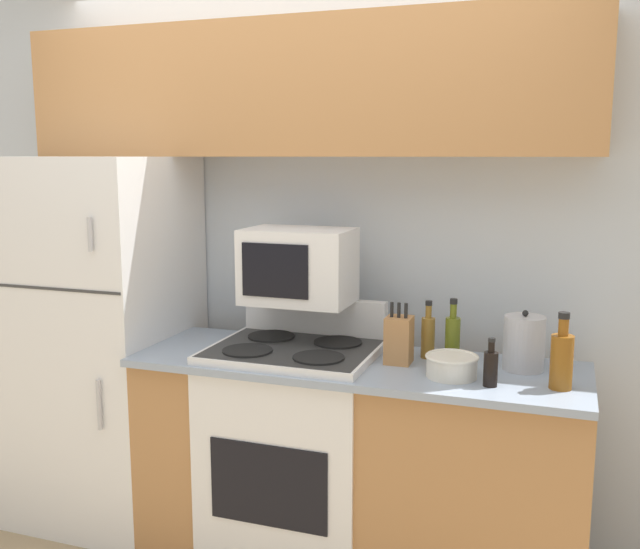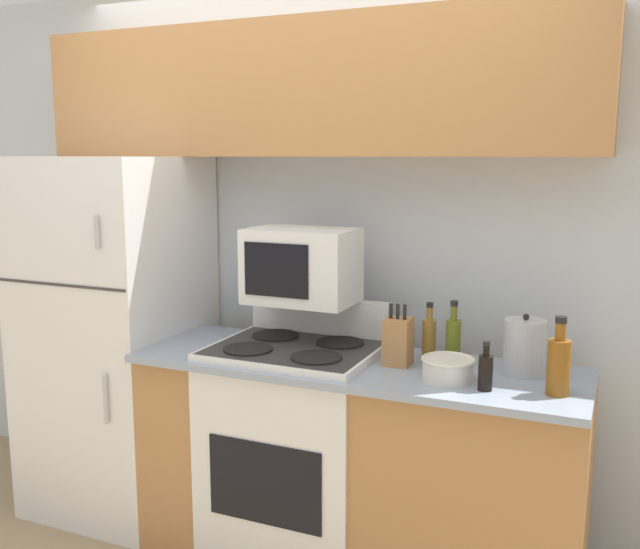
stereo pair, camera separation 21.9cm
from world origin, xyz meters
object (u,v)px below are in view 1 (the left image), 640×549
knife_block (399,340)px  bottle_whiskey (562,359)px  refrigerator (104,339)px  stove (295,449)px  bowl (452,365)px  microwave (298,266)px  bottle_vinegar (428,336)px  bottle_soy_sauce (491,367)px  bottle_olive_oil (453,337)px  kettle (524,343)px

knife_block → bottle_whiskey: 0.63m
refrigerator → knife_block: size_ratio=6.94×
stove → refrigerator: bearing=175.1°
bowl → microwave: bearing=163.3°
bottle_vinegar → stove: bearing=-165.7°
bottle_soy_sauce → bottle_whiskey: bottle_whiskey is taller
bottle_olive_oil → bottle_whiskey: (0.42, -0.21, 0.01)m
microwave → bottle_soy_sauce: microwave is taller
bottle_vinegar → kettle: bottle_vinegar is taller
refrigerator → kettle: 1.94m
knife_block → bowl: size_ratio=1.24×
knife_block → bottle_soy_sauce: (0.38, -0.18, -0.03)m
bottle_soy_sauce → kettle: bearing=68.4°
knife_block → bowl: 0.26m
bottle_whiskey → kettle: bearing=125.8°
bottle_olive_oil → microwave: bearing=179.5°
refrigerator → bottle_whiskey: (2.08, -0.18, 0.15)m
bottle_olive_oil → bottle_whiskey: bearing=-26.8°
refrigerator → bottle_vinegar: size_ratio=7.20×
bowl → bottle_vinegar: bearing=120.8°
knife_block → kettle: size_ratio=1.05×
stove → kettle: (0.92, 0.10, 0.53)m
bottle_vinegar → bottle_whiskey: bottle_whiskey is taller
refrigerator → bottle_olive_oil: (1.66, 0.03, 0.15)m
bottle_soy_sauce → kettle: (0.10, 0.25, 0.04)m
bottle_olive_oil → bottle_vinegar: bottle_olive_oil is taller
stove → bottle_whiskey: size_ratio=3.93×
bottle_soy_sauce → bottle_whiskey: bearing=12.5°
bottle_olive_oil → kettle: 0.28m
microwave → bottle_soy_sauce: bearing=-17.7°
refrigerator → knife_block: refrigerator is taller
bowl → stove: bearing=172.5°
refrigerator → bottle_soy_sauce: refrigerator is taller
refrigerator → bowl: refrigerator is taller
stove → microwave: size_ratio=2.41×
bottle_vinegar → knife_block: bearing=-130.6°
bottle_soy_sauce → kettle: size_ratio=0.76×
bowl → bottle_soy_sauce: 0.16m
bottle_vinegar → kettle: 0.38m
bottle_soy_sauce → bottle_olive_oil: bottle_olive_oil is taller
stove → knife_block: 0.68m
bottle_soy_sauce → bottle_whiskey: (0.24, 0.05, 0.04)m
bottle_olive_oil → refrigerator: bearing=-179.0°
refrigerator → bottle_olive_oil: bearing=1.0°
bottle_whiskey → stove: bearing=174.7°
microwave → bottle_whiskey: (1.09, -0.22, -0.25)m
refrigerator → bottle_vinegar: refrigerator is taller
bottle_soy_sauce → kettle: 0.27m
bowl → refrigerator: bearing=174.1°
refrigerator → bottle_olive_oil: size_ratio=6.65×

